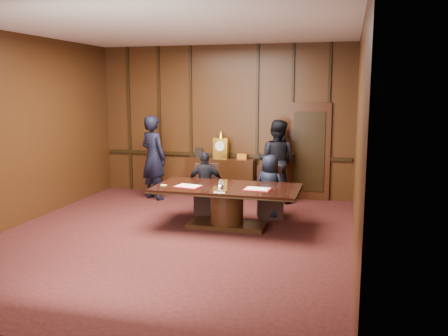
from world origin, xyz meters
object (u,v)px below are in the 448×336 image
conference_table (227,200)px  signatory_right (270,187)px  witness_right (277,161)px  witness_left (153,158)px  signatory_left (205,183)px  sideboard (221,176)px

conference_table → signatory_right: (0.65, 0.80, 0.12)m
conference_table → witness_right: witness_right is taller
signatory_right → witness_right: (-0.09, 1.47, 0.29)m
witness_left → signatory_left: bearing=171.4°
sideboard → witness_left: (-1.42, -0.65, 0.47)m
conference_table → signatory_left: bearing=129.1°
conference_table → witness_left: 2.86m
sideboard → conference_table: 2.55m
witness_right → sideboard: bearing=5.1°
witness_left → sideboard: bearing=-131.4°
signatory_left → witness_right: size_ratio=0.69×
sideboard → signatory_right: size_ratio=1.27×
sideboard → conference_table: bearing=-72.4°
conference_table → witness_left: bearing=140.8°
conference_table → signatory_right: signatory_right is taller
witness_left → signatory_right: bearing=-175.1°
sideboard → signatory_left: (0.12, -1.63, 0.14)m
signatory_left → signatory_right: bearing=166.5°
signatory_left → witness_left: (-1.54, 0.98, 0.33)m
sideboard → conference_table: (0.77, -2.43, 0.02)m
conference_table → signatory_left: size_ratio=2.08×
conference_table → witness_right: size_ratio=1.43×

